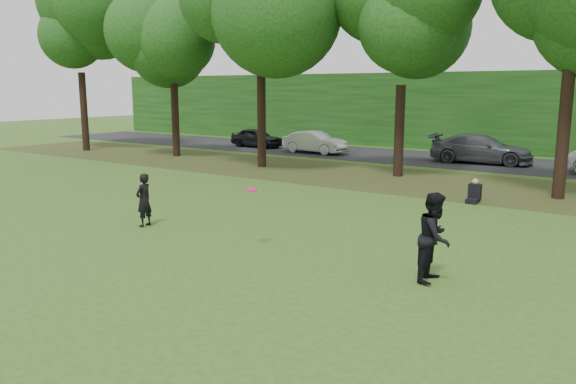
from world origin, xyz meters
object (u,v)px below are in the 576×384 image
object	(u,v)px
player_left	(144,200)
seated_person	(474,193)
player_right	(435,237)
frisbee	(252,190)

from	to	relation	value
player_left	seated_person	size ratio (longest dim) A/B	1.87
player_right	frisbee	xyz separation A→B (m)	(-4.55, -0.35, 0.58)
player_right	frisbee	size ratio (longest dim) A/B	4.94
player_left	seated_person	bearing A→B (deg)	134.48
seated_person	player_left	bearing A→B (deg)	-131.54
player_left	player_right	distance (m)	8.63
frisbee	player_left	bearing A→B (deg)	178.86
player_right	seated_person	xyz separation A→B (m)	(-1.80, 8.79, -0.63)
player_left	frisbee	size ratio (longest dim) A/B	4.09
player_left	player_right	world-z (taller)	player_right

